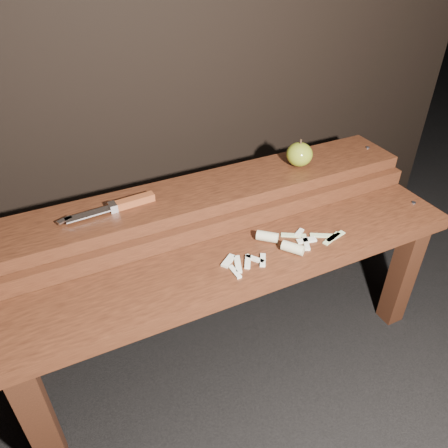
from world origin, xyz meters
name	(u,v)px	position (x,y,z in m)	size (l,w,h in m)	color
ground	(232,352)	(0.00, 0.00, 0.00)	(60.00, 60.00, 0.00)	black
bench_front_tier	(245,280)	(0.00, -0.06, 0.35)	(1.20, 0.20, 0.42)	#32170C
bench_rear_tier	(208,215)	(0.00, 0.17, 0.41)	(1.20, 0.21, 0.50)	#32170C
apple	(299,154)	(0.30, 0.17, 0.53)	(0.08, 0.08, 0.08)	olive
knife	(123,204)	(-0.23, 0.17, 0.51)	(0.25, 0.04, 0.02)	brown
apple_scraps	(280,245)	(0.10, -0.06, 0.43)	(0.35, 0.13, 0.03)	beige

